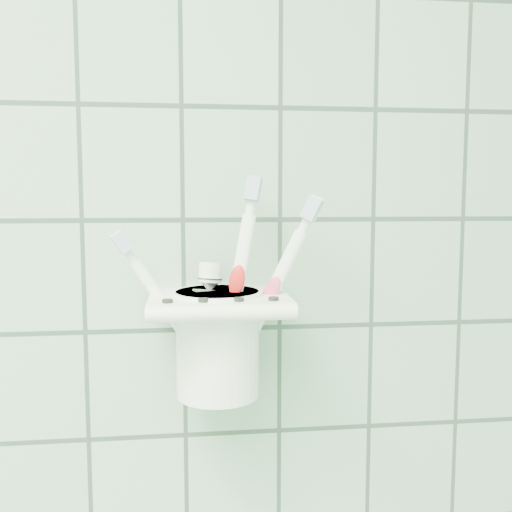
{
  "coord_description": "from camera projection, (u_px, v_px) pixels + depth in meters",
  "views": [
    {
      "loc": [
        0.61,
        0.61,
        1.39
      ],
      "look_at": [
        0.67,
        1.1,
        1.34
      ],
      "focal_mm": 40.0,
      "sensor_mm": 36.0,
      "label": 1
    }
  ],
  "objects": [
    {
      "name": "toothbrush_blue",
      "position": [
        218.0,
        282.0,
        0.54
      ],
      "size": [
        0.05,
        0.04,
        0.21
      ],
      "rotation": [
        -0.19,
        0.14,
        -0.29
      ],
      "color": "white",
      "rests_on": "cup"
    },
    {
      "name": "toothbrush_orange",
      "position": [
        227.0,
        281.0,
        0.56
      ],
      "size": [
        0.09,
        0.03,
        0.2
      ],
      "rotation": [
        -0.1,
        0.44,
        -0.46
      ],
      "color": "white",
      "rests_on": "cup"
    },
    {
      "name": "toothpaste_tube",
      "position": [
        204.0,
        316.0,
        0.55
      ],
      "size": [
        0.04,
        0.04,
        0.13
      ],
      "rotation": [
        -0.06,
        0.09,
        0.35
      ],
      "color": "silver",
      "rests_on": "cup"
    },
    {
      "name": "cup",
      "position": [
        218.0,
        339.0,
        0.56
      ],
      "size": [
        0.09,
        0.09,
        0.1
      ],
      "color": "white",
      "rests_on": "holder_bracket"
    },
    {
      "name": "holder_bracket",
      "position": [
        219.0,
        304.0,
        0.55
      ],
      "size": [
        0.13,
        0.11,
        0.04
      ],
      "color": "white",
      "rests_on": "wall_back"
    },
    {
      "name": "toothbrush_pink",
      "position": [
        217.0,
        294.0,
        0.56
      ],
      "size": [
        0.09,
        0.02,
        0.17
      ],
      "rotation": [
        -0.1,
        -0.56,
        0.28
      ],
      "color": "white",
      "rests_on": "cup"
    }
  ]
}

